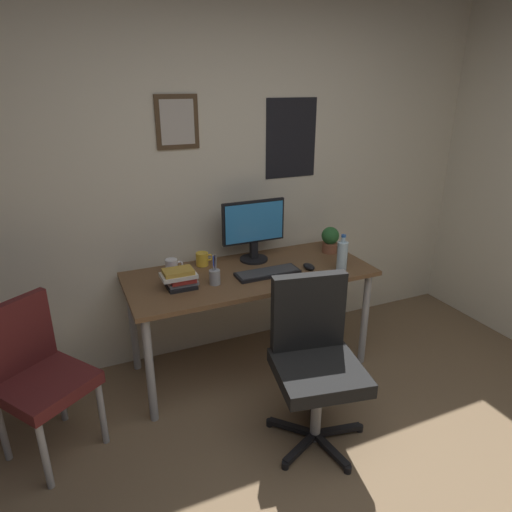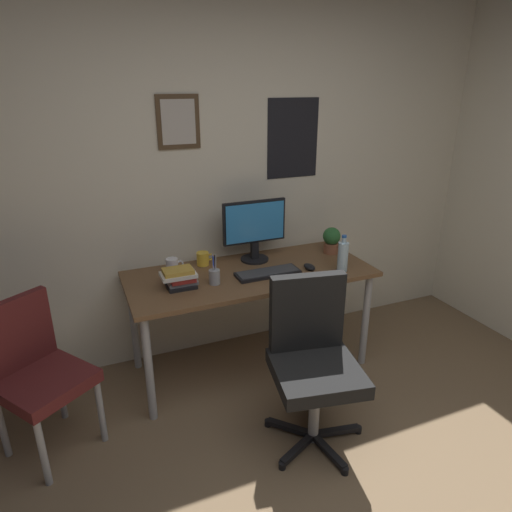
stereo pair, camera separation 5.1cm
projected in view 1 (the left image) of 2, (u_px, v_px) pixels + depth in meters
wall_back at (218, 177)px, 3.17m from camera, size 4.40×0.10×2.60m
desk at (250, 282)px, 3.06m from camera, size 1.64×0.70×0.73m
office_chair at (314, 353)px, 2.49m from camera, size 0.57×0.57×0.95m
side_chair at (36, 371)px, 2.38m from camera, size 0.59×0.59×0.88m
monitor at (254, 228)px, 3.15m from camera, size 0.46×0.20×0.43m
keyboard at (268, 273)px, 2.98m from camera, size 0.43×0.15×0.03m
computer_mouse at (309, 266)px, 3.07m from camera, size 0.06×0.11×0.04m
water_bottle at (342, 256)px, 3.02m from camera, size 0.07×0.07×0.25m
coffee_mug_near at (202, 259)px, 3.13m from camera, size 0.12×0.09×0.09m
coffee_mug_far at (172, 266)px, 2.99m from camera, size 0.12×0.08×0.10m
potted_plant at (330, 239)px, 3.35m from camera, size 0.13×0.13×0.19m
pen_cup at (215, 276)px, 2.83m from camera, size 0.07×0.07×0.20m
book_stack_left at (180, 278)px, 2.79m from camera, size 0.22×0.17×0.12m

